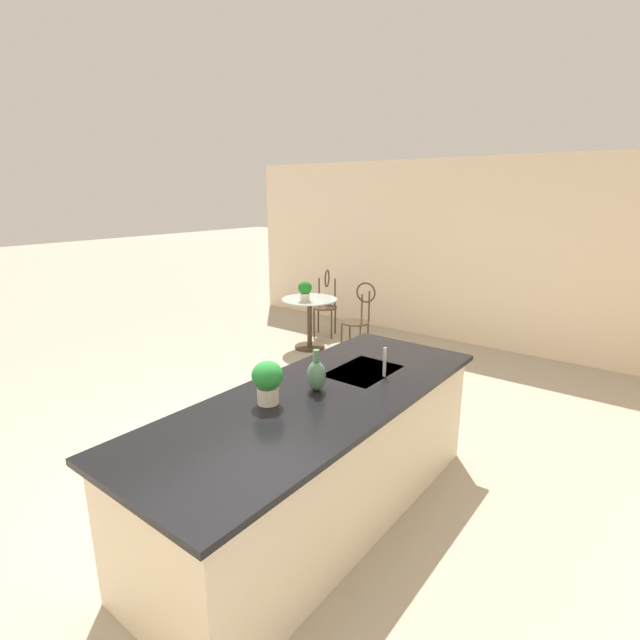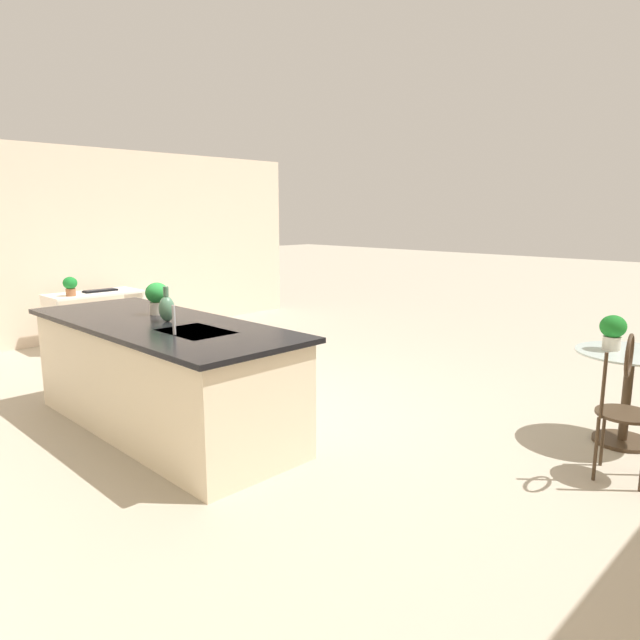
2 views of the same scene
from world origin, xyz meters
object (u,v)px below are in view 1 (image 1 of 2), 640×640
chair_by_island (359,315)px  vase_on_counter (316,375)px  chair_near_window (326,300)px  potted_plant_counter_near (268,380)px  bistro_table (310,318)px  potted_plant_on_table (305,290)px

chair_by_island → vase_on_counter: bearing=28.2°
vase_on_counter → chair_by_island: bearing=-151.8°
chair_near_window → potted_plant_counter_near: bearing=32.4°
chair_near_window → potted_plant_counter_near: size_ratio=3.71×
bistro_table → chair_near_window: chair_near_window is taller
chair_near_window → potted_plant_counter_near: (3.86, 2.45, 0.51)m
chair_near_window → vase_on_counter: size_ratio=3.62×
chair_by_island → potted_plant_counter_near: potted_plant_counter_near is taller
chair_near_window → potted_plant_on_table: 0.92m
potted_plant_on_table → potted_plant_counter_near: 3.75m
chair_by_island → bistro_table: bearing=-74.8°
chair_by_island → chair_near_window: bearing=-117.3°
potted_plant_counter_near → vase_on_counter: bearing=161.8°
chair_near_window → chair_by_island: (0.49, 0.95, 0.00)m
chair_by_island → potted_plant_counter_near: bearing=24.0°
bistro_table → potted_plant_counter_near: bearing=35.1°
chair_by_island → vase_on_counter: (3.01, 1.61, 0.46)m
chair_near_window → chair_by_island: same height
bistro_table → potted_plant_counter_near: potted_plant_counter_near is taller
chair_near_window → potted_plant_counter_near: 4.60m
potted_plant_counter_near → potted_plant_on_table: bearing=-144.1°
vase_on_counter → bistro_table: bearing=-140.3°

